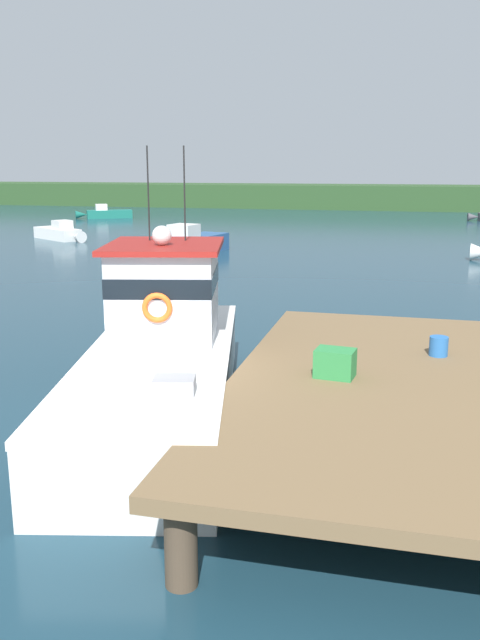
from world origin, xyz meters
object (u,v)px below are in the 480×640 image
(bait_bucket, at_px, (439,346))
(moored_boat_off_the_point, at_px, (60,233))
(main_fishing_boat, at_px, (163,354))
(mooring_buoy_channel_marker, at_px, (124,252))
(moored_boat_outer_mooring, at_px, (188,244))
(crate_stack_near_edge, at_px, (335,363))
(moored_boat_near_channel, at_px, (105,213))

(bait_bucket, distance_m, moored_boat_off_the_point, 32.87)
(main_fishing_boat, xyz_separation_m, mooring_buoy_channel_marker, (-9.35, 19.52, -0.80))
(moored_boat_outer_mooring, bearing_deg, crate_stack_near_edge, -66.25)
(crate_stack_near_edge, relative_size, moored_boat_outer_mooring, 0.10)
(moored_boat_near_channel, bearing_deg, mooring_buoy_channel_marker, -62.87)
(moored_boat_near_channel, distance_m, mooring_buoy_channel_marker, 25.13)
(main_fishing_boat, height_order, bait_bucket, main_fishing_boat)
(moored_boat_near_channel, xyz_separation_m, moored_boat_outer_mooring, (14.37, -20.91, 0.12))
(main_fishing_boat, distance_m, moored_boat_outer_mooring, 21.95)
(main_fishing_boat, relative_size, bait_bucket, 29.29)
(main_fishing_boat, distance_m, crate_stack_near_edge, 3.54)
(bait_bucket, xyz_separation_m, moored_boat_outer_mooring, (-11.37, 20.52, -0.83))
(bait_bucket, relative_size, moored_boat_near_channel, 0.08)
(bait_bucket, bearing_deg, crate_stack_near_edge, -134.81)
(crate_stack_near_edge, bearing_deg, moored_boat_off_the_point, 126.00)
(moored_boat_near_channel, bearing_deg, moored_boat_outer_mooring, -55.51)
(moored_boat_outer_mooring, distance_m, moored_boat_off_the_point, 10.79)
(main_fishing_boat, bearing_deg, moored_boat_near_channel, 116.41)
(crate_stack_near_edge, bearing_deg, moored_boat_outer_mooring, 113.75)
(crate_stack_near_edge, relative_size, bait_bucket, 1.76)
(moored_boat_outer_mooring, height_order, mooring_buoy_channel_marker, moored_boat_outer_mooring)
(main_fishing_boat, xyz_separation_m, moored_boat_off_the_point, (-16.17, 25.63, -0.60))
(moored_boat_outer_mooring, bearing_deg, bait_bucket, -61.01)
(main_fishing_boat, height_order, moored_boat_outer_mooring, main_fishing_boat)
(main_fishing_boat, bearing_deg, bait_bucket, 5.26)
(moored_boat_near_channel, xyz_separation_m, mooring_buoy_channel_marker, (11.46, -22.36, -0.20))
(main_fishing_boat, xyz_separation_m, crate_stack_near_edge, (3.31, -1.18, 0.42))
(crate_stack_near_edge, bearing_deg, moored_boat_near_channel, 119.25)
(moored_boat_near_channel, relative_size, mooring_buoy_channel_marker, 10.91)
(moored_boat_near_channel, bearing_deg, main_fishing_boat, -63.59)
(moored_boat_off_the_point, bearing_deg, moored_boat_near_channel, 105.91)
(bait_bucket, xyz_separation_m, mooring_buoy_channel_marker, (-14.28, 19.07, -1.16))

